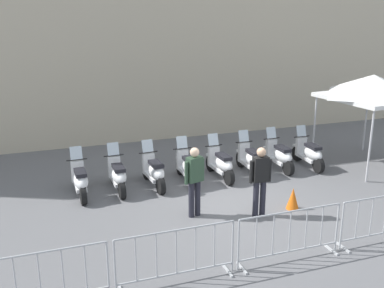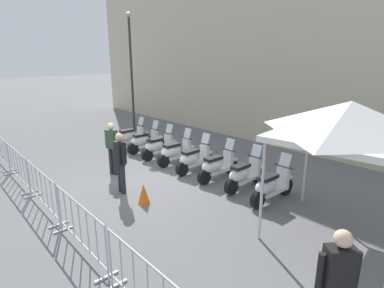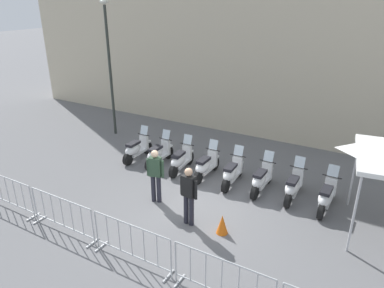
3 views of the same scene
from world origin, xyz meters
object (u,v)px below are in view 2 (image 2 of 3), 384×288
at_px(motorcycle_1, 145,141).
at_px(traffic_cone, 144,194).
at_px(barrier_segment_1, 18,167).
at_px(barrier_segment_2, 42,190).
at_px(barrier_segment_3, 80,228).
at_px(officer_by_barriers, 336,284).
at_px(street_lamp, 131,62).
at_px(barrier_segment_0, 1,150).
at_px(motorcycle_4, 194,159).
at_px(motorcycle_0, 131,137).
at_px(officer_mid_plaza, 120,160).
at_px(motorcycle_3, 176,152).
at_px(canopy_tent, 349,121).
at_px(motorcycle_5, 217,166).
at_px(motorcycle_6, 244,174).
at_px(motorcycle_7, 271,186).
at_px(officer_near_row_end, 112,146).
at_px(motorcycle_2, 159,146).

xyz_separation_m(motorcycle_1, traffic_cone, (3.55, -3.07, -0.18)).
bearing_deg(barrier_segment_1, barrier_segment_2, -7.14).
xyz_separation_m(barrier_segment_3, officer_by_barriers, (4.36, 1.04, 0.45)).
xyz_separation_m(motorcycle_1, street_lamp, (-3.47, 2.24, 3.08)).
relative_size(barrier_segment_0, street_lamp, 0.38).
height_order(motorcycle_1, motorcycle_4, same).
height_order(motorcycle_0, barrier_segment_1, motorcycle_0).
bearing_deg(barrier_segment_3, officer_mid_plaza, 127.23).
distance_m(motorcycle_0, motorcycle_1, 1.01).
bearing_deg(motorcycle_4, barrier_segment_1, -128.69).
relative_size(motorcycle_0, motorcycle_4, 1.00).
relative_size(motorcycle_1, motorcycle_3, 1.00).
bearing_deg(traffic_cone, street_lamp, 142.87).
xyz_separation_m(street_lamp, canopy_tent, (11.30, -3.63, -1.02)).
height_order(motorcycle_5, officer_by_barriers, officer_by_barriers).
distance_m(motorcycle_4, motorcycle_5, 1.01).
bearing_deg(motorcycle_6, barrier_segment_2, -125.18).
bearing_deg(barrier_segment_2, barrier_segment_0, 172.86).
xyz_separation_m(motorcycle_3, motorcycle_4, (1.01, -0.16, 0.00)).
bearing_deg(barrier_segment_1, motorcycle_1, 85.21).
height_order(barrier_segment_1, street_lamp, street_lamp).
xyz_separation_m(motorcycle_6, barrier_segment_3, (-0.78, -4.70, 0.07)).
relative_size(motorcycle_3, motorcycle_7, 1.00).
bearing_deg(officer_near_row_end, motorcycle_3, 67.92).
xyz_separation_m(motorcycle_7, canopy_tent, (1.80, -0.59, 2.06)).
distance_m(motorcycle_0, barrier_segment_0, 4.79).
distance_m(motorcycle_1, motorcycle_3, 2.03).
bearing_deg(barrier_segment_3, motorcycle_3, 114.18).
bearing_deg(barrier_segment_3, motorcycle_6, 80.53).
bearing_deg(motorcycle_7, motorcycle_4, 172.79).
xyz_separation_m(motorcycle_2, canopy_tent, (6.82, -1.23, 2.06)).
xyz_separation_m(motorcycle_2, traffic_cone, (2.55, -2.91, -0.18)).
height_order(motorcycle_7, officer_by_barriers, officer_by_barriers).
distance_m(motorcycle_1, barrier_segment_3, 6.76).
distance_m(motorcycle_6, traffic_cone, 2.93).
distance_m(barrier_segment_2, traffic_cone, 2.51).
xyz_separation_m(barrier_segment_2, officer_near_row_end, (-0.76, 2.63, 0.45)).
relative_size(motorcycle_7, officer_mid_plaza, 1.00).
bearing_deg(motorcycle_1, motorcycle_2, -9.14).
relative_size(motorcycle_0, motorcycle_1, 1.00).
bearing_deg(motorcycle_5, motorcycle_2, 173.80).
bearing_deg(barrier_segment_0, street_lamp, 96.47).
distance_m(motorcycle_0, barrier_segment_2, 5.85).
bearing_deg(barrier_segment_0, motorcycle_0, 69.13).
bearing_deg(barrier_segment_2, motorcycle_7, 45.49).
relative_size(officer_mid_plaza, officer_by_barriers, 1.00).
height_order(motorcycle_0, officer_near_row_end, officer_near_row_end).
bearing_deg(officer_near_row_end, street_lamp, 135.36).
xyz_separation_m(officer_near_row_end, traffic_cone, (2.39, -0.74, -0.71)).
bearing_deg(motorcycle_3, canopy_tent, -11.01).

